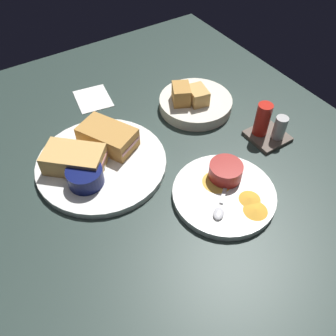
{
  "coord_description": "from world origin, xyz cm",
  "views": [
    {
      "loc": [
        53.11,
        -24.92,
        61.14
      ],
      "look_at": [
        8.99,
        3.4,
        3.0
      ],
      "focal_mm": 38.13,
      "sensor_mm": 36.0,
      "label": 1
    }
  ],
  "objects_px": {
    "ramekin_light_gravy": "(226,171)",
    "bread_basket_rear": "(194,102)",
    "sandwich_half_far": "(74,159)",
    "spoon_by_dark_ramekin": "(103,163)",
    "ramekin_dark_sauce": "(85,176)",
    "plate_chips_companion": "(224,194)",
    "sandwich_half_near": "(108,137)",
    "plate_sandwich_main": "(102,163)",
    "condiment_caddy": "(268,127)",
    "spoon_by_gravy_ramekin": "(220,208)"
  },
  "relations": [
    {
      "from": "ramekin_dark_sauce",
      "to": "ramekin_light_gravy",
      "type": "height_order",
      "value": "ramekin_dark_sauce"
    },
    {
      "from": "plate_sandwich_main",
      "to": "sandwich_half_far",
      "type": "relative_size",
      "value": 2.03
    },
    {
      "from": "ramekin_light_gravy",
      "to": "bread_basket_rear",
      "type": "relative_size",
      "value": 0.37
    },
    {
      "from": "plate_chips_companion",
      "to": "ramekin_dark_sauce",
      "type": "bearing_deg",
      "value": -127.95
    },
    {
      "from": "plate_chips_companion",
      "to": "condiment_caddy",
      "type": "bearing_deg",
      "value": 113.78
    },
    {
      "from": "sandwich_half_near",
      "to": "plate_chips_companion",
      "type": "height_order",
      "value": "sandwich_half_near"
    },
    {
      "from": "ramekin_light_gravy",
      "to": "spoon_by_gravy_ramekin",
      "type": "bearing_deg",
      "value": -45.07
    },
    {
      "from": "plate_sandwich_main",
      "to": "ramekin_light_gravy",
      "type": "height_order",
      "value": "ramekin_light_gravy"
    },
    {
      "from": "ramekin_light_gravy",
      "to": "bread_basket_rear",
      "type": "height_order",
      "value": "bread_basket_rear"
    },
    {
      "from": "sandwich_half_far",
      "to": "ramekin_dark_sauce",
      "type": "bearing_deg",
      "value": 0.97
    },
    {
      "from": "plate_chips_companion",
      "to": "sandwich_half_far",
      "type": "bearing_deg",
      "value": -135.19
    },
    {
      "from": "plate_chips_companion",
      "to": "ramekin_light_gravy",
      "type": "relative_size",
      "value": 3.03
    },
    {
      "from": "ramekin_light_gravy",
      "to": "plate_chips_companion",
      "type": "bearing_deg",
      "value": -39.81
    },
    {
      "from": "ramekin_light_gravy",
      "to": "condiment_caddy",
      "type": "bearing_deg",
      "value": 107.9
    },
    {
      "from": "sandwich_half_near",
      "to": "sandwich_half_far",
      "type": "relative_size",
      "value": 1.02
    },
    {
      "from": "sandwich_half_near",
      "to": "ramekin_dark_sauce",
      "type": "distance_m",
      "value": 0.12
    },
    {
      "from": "ramekin_dark_sauce",
      "to": "plate_chips_companion",
      "type": "xyz_separation_m",
      "value": [
        0.18,
        0.23,
        -0.03
      ]
    },
    {
      "from": "spoon_by_dark_ramekin",
      "to": "ramekin_dark_sauce",
      "type": "bearing_deg",
      "value": -61.63
    },
    {
      "from": "plate_sandwich_main",
      "to": "ramekin_dark_sauce",
      "type": "relative_size",
      "value": 3.82
    },
    {
      "from": "sandwich_half_near",
      "to": "sandwich_half_far",
      "type": "xyz_separation_m",
      "value": [
        0.03,
        -0.09,
        0.0
      ]
    },
    {
      "from": "sandwich_half_near",
      "to": "spoon_by_gravy_ramekin",
      "type": "distance_m",
      "value": 0.31
    },
    {
      "from": "ramekin_dark_sauce",
      "to": "condiment_caddy",
      "type": "relative_size",
      "value": 0.82
    },
    {
      "from": "ramekin_dark_sauce",
      "to": "plate_chips_companion",
      "type": "relative_size",
      "value": 0.35
    },
    {
      "from": "plate_sandwich_main",
      "to": "bread_basket_rear",
      "type": "bearing_deg",
      "value": 100.76
    },
    {
      "from": "plate_chips_companion",
      "to": "bread_basket_rear",
      "type": "distance_m",
      "value": 0.31
    },
    {
      "from": "sandwich_half_far",
      "to": "plate_chips_companion",
      "type": "distance_m",
      "value": 0.34
    },
    {
      "from": "sandwich_half_far",
      "to": "condiment_caddy",
      "type": "relative_size",
      "value": 1.55
    },
    {
      "from": "spoon_by_gravy_ramekin",
      "to": "bread_basket_rear",
      "type": "xyz_separation_m",
      "value": [
        -0.31,
        0.16,
        0.0
      ]
    },
    {
      "from": "plate_sandwich_main",
      "to": "spoon_by_gravy_ramekin",
      "type": "bearing_deg",
      "value": 29.65
    },
    {
      "from": "spoon_by_dark_ramekin",
      "to": "bread_basket_rear",
      "type": "relative_size",
      "value": 0.48
    },
    {
      "from": "plate_chips_companion",
      "to": "plate_sandwich_main",
      "type": "bearing_deg",
      "value": -140.98
    },
    {
      "from": "spoon_by_gravy_ramekin",
      "to": "bread_basket_rear",
      "type": "relative_size",
      "value": 0.44
    },
    {
      "from": "sandwich_half_far",
      "to": "spoon_by_dark_ramekin",
      "type": "relative_size",
      "value": 1.57
    },
    {
      "from": "ramekin_dark_sauce",
      "to": "spoon_by_gravy_ramekin",
      "type": "height_order",
      "value": "ramekin_dark_sauce"
    },
    {
      "from": "sandwich_half_near",
      "to": "condiment_caddy",
      "type": "bearing_deg",
      "value": 63.53
    },
    {
      "from": "condiment_caddy",
      "to": "sandwich_half_far",
      "type": "bearing_deg",
      "value": -108.35
    },
    {
      "from": "condiment_caddy",
      "to": "plate_chips_companion",
      "type": "bearing_deg",
      "value": -66.22
    },
    {
      "from": "plate_sandwich_main",
      "to": "spoon_by_gravy_ramekin",
      "type": "xyz_separation_m",
      "value": [
        0.25,
        0.14,
        0.01
      ]
    },
    {
      "from": "spoon_by_gravy_ramekin",
      "to": "bread_basket_rear",
      "type": "height_order",
      "value": "bread_basket_rear"
    },
    {
      "from": "sandwich_half_far",
      "to": "ramekin_dark_sauce",
      "type": "height_order",
      "value": "sandwich_half_far"
    },
    {
      "from": "spoon_by_dark_ramekin",
      "to": "bread_basket_rear",
      "type": "bearing_deg",
      "value": 102.8
    },
    {
      "from": "plate_sandwich_main",
      "to": "spoon_by_dark_ramekin",
      "type": "xyz_separation_m",
      "value": [
        0.01,
        -0.0,
        0.01
      ]
    },
    {
      "from": "sandwich_half_near",
      "to": "plate_sandwich_main",
      "type": "bearing_deg",
      "value": -44.51
    },
    {
      "from": "ramekin_light_gravy",
      "to": "condiment_caddy",
      "type": "distance_m",
      "value": 0.19
    },
    {
      "from": "plate_sandwich_main",
      "to": "ramekin_dark_sauce",
      "type": "xyz_separation_m",
      "value": [
        0.04,
        -0.05,
        0.03
      ]
    },
    {
      "from": "ramekin_dark_sauce",
      "to": "spoon_by_gravy_ramekin",
      "type": "distance_m",
      "value": 0.29
    },
    {
      "from": "ramekin_light_gravy",
      "to": "plate_sandwich_main",
      "type": "bearing_deg",
      "value": -132.35
    },
    {
      "from": "ramekin_dark_sauce",
      "to": "condiment_caddy",
      "type": "distance_m",
      "value": 0.45
    },
    {
      "from": "sandwich_half_far",
      "to": "spoon_by_dark_ramekin",
      "type": "height_order",
      "value": "sandwich_half_far"
    },
    {
      "from": "sandwich_half_far",
      "to": "spoon_by_gravy_ramekin",
      "type": "height_order",
      "value": "sandwich_half_far"
    }
  ]
}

